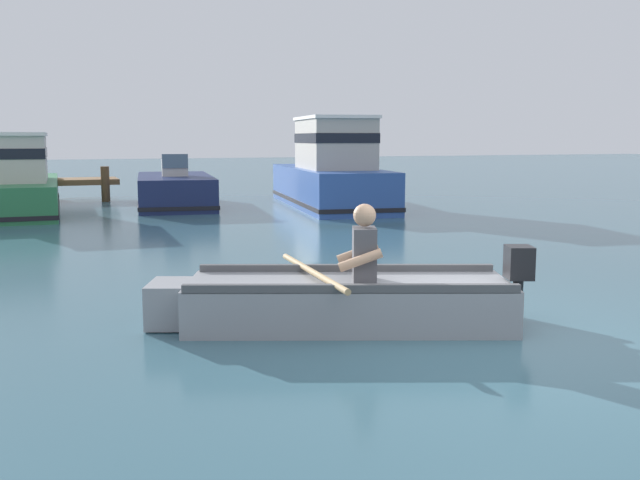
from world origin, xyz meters
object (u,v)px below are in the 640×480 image
Objects in this scene: moored_boat_green at (13,183)px; moored_boat_blue at (331,174)px; moored_boat_navy at (175,191)px; rowboat_with_person at (341,300)px.

moored_boat_green is 1.00× the size of moored_boat_blue.
moored_boat_green is at bearing 168.99° from moored_boat_blue.
moored_boat_blue reaches higher than moored_boat_green.
moored_boat_navy is 0.74× the size of moored_boat_blue.
rowboat_with_person is at bearing -92.77° from moored_boat_navy.
moored_boat_navy is (0.63, 13.01, 0.14)m from rowboat_with_person.
rowboat_with_person is at bearing -75.42° from moored_boat_green.
moored_boat_blue reaches higher than moored_boat_navy.
moored_boat_green is 4.00m from moored_boat_navy.
rowboat_with_person is 13.03m from moored_boat_navy.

